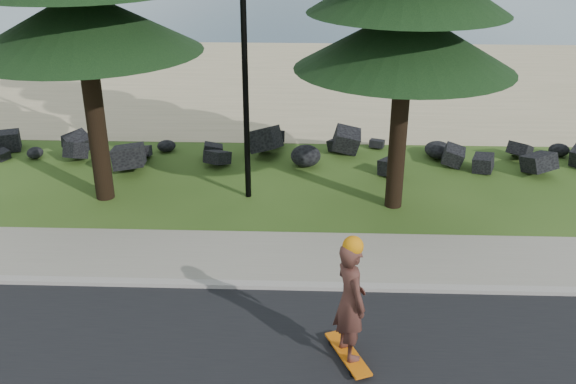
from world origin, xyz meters
name	(u,v)px	position (x,y,z in m)	size (l,w,h in m)	color
ground	(234,263)	(0.00, 0.00, 0.00)	(160.00, 160.00, 0.00)	#2E4A17
kerb	(228,285)	(0.00, -0.90, 0.05)	(160.00, 0.20, 0.10)	#ACA49B
sidewalk	(235,256)	(0.00, 0.20, 0.04)	(160.00, 2.00, 0.08)	gray
beach_sand	(275,80)	(0.00, 14.50, 0.01)	(160.00, 15.00, 0.01)	tan
seawall_boulders	(257,160)	(0.00, 5.60, 0.00)	(60.00, 2.40, 1.10)	black
lamp_post	(244,25)	(0.00, 3.20, 4.13)	(0.25, 0.14, 8.14)	black
skateboarder	(350,301)	(2.15, -2.91, 1.10)	(0.71, 1.20, 2.19)	orange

